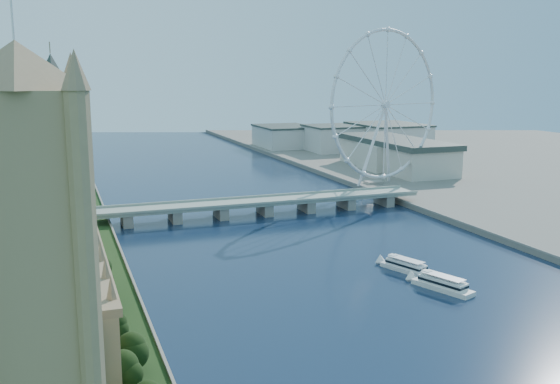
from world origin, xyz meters
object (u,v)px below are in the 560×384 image
tour_boat_near (406,271)px  tour_boat_far (442,290)px  london_eye (385,105)px  victoria_tower (30,252)px

tour_boat_near → tour_boat_far: bearing=-106.9°
london_eye → tour_boat_far: 250.48m
london_eye → tour_boat_near: london_eye is taller
victoria_tower → tour_boat_far: victoria_tower is taller
tour_boat_far → victoria_tower: bearing=-174.7°
london_eye → tour_boat_near: 226.50m
tour_boat_near → london_eye: bearing=44.3°
victoria_tower → london_eye: london_eye is taller
london_eye → tour_boat_near: bearing=-116.3°
london_eye → tour_boat_far: bearing=-113.0°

